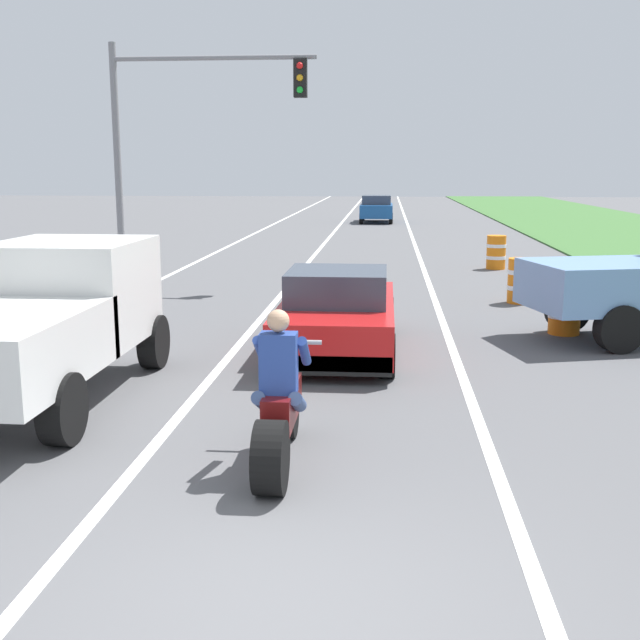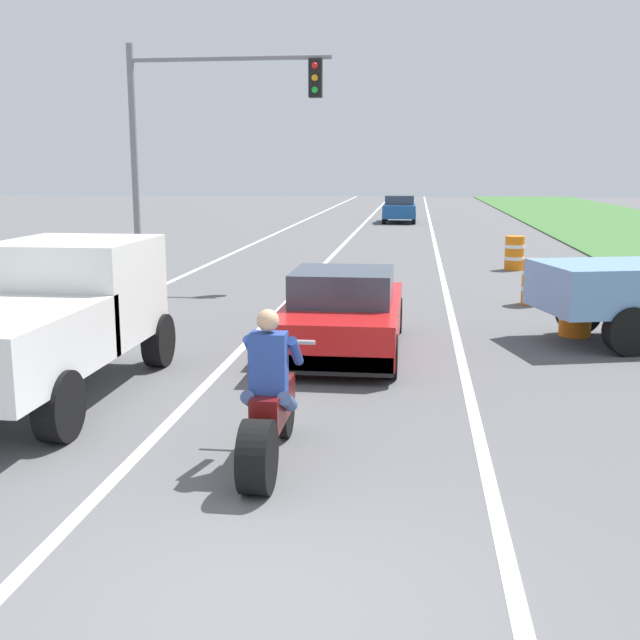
{
  "view_description": "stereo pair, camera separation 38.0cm",
  "coord_description": "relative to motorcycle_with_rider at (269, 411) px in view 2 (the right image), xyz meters",
  "views": [
    {
      "loc": [
        0.67,
        -4.75,
        2.95
      ],
      "look_at": [
        -0.18,
        5.23,
        1.0
      ],
      "focal_mm": 43.76,
      "sensor_mm": 36.0,
      "label": 1
    },
    {
      "loc": [
        1.05,
        -4.71,
        2.95
      ],
      "look_at": [
        -0.18,
        5.23,
        1.0
      ],
      "focal_mm": 43.76,
      "sensor_mm": 36.0,
      "label": 2
    }
  ],
  "objects": [
    {
      "name": "construction_barrel_nearest",
      "position": [
        4.27,
        6.88,
        -0.09
      ],
      "size": [
        0.58,
        0.58,
        1.0
      ],
      "color": "orange",
      "rests_on": "ground"
    },
    {
      "name": "motorcycle_with_rider",
      "position": [
        0.0,
        0.0,
        0.0
      ],
      "size": [
        0.7,
        2.21,
        1.62
      ],
      "color": "black",
      "rests_on": "ground"
    },
    {
      "name": "pickup_truck_left_lane_white",
      "position": [
        -3.3,
        2.12,
        0.51
      ],
      "size": [
        2.02,
        4.8,
        1.98
      ],
      "color": "silver",
      "rests_on": "ground"
    },
    {
      "name": "construction_barrel_far",
      "position": [
        4.29,
        16.21,
        -0.09
      ],
      "size": [
        0.58,
        0.58,
        1.0
      ],
      "color": "orange",
      "rests_on": "ground"
    },
    {
      "name": "traffic_light_mast_near",
      "position": [
        -4.15,
        12.24,
        3.44
      ],
      "size": [
        5.14,
        0.34,
        6.0
      ],
      "color": "gray",
      "rests_on": "ground"
    },
    {
      "name": "ground_plane",
      "position": [
        0.35,
        -2.55,
        -0.59
      ],
      "size": [
        160.0,
        160.0,
        0.0
      ],
      "primitive_type": "plane",
      "color": "#565659"
    },
    {
      "name": "lane_stripe_centre_dashed",
      "position": [
        -1.45,
        17.45,
        -0.59
      ],
      "size": [
        0.14,
        120.0,
        0.01
      ],
      "primitive_type": "cube",
      "color": "white",
      "rests_on": "ground"
    },
    {
      "name": "lane_stripe_right_solid",
      "position": [
        2.15,
        17.45,
        -0.59
      ],
      "size": [
        0.14,
        120.0,
        0.01
      ],
      "primitive_type": "cube",
      "color": "white",
      "rests_on": "ground"
    },
    {
      "name": "lane_stripe_left_solid",
      "position": [
        -5.05,
        17.45,
        -0.59
      ],
      "size": [
        0.14,
        120.0,
        0.01
      ],
      "primitive_type": "cube",
      "color": "white",
      "rests_on": "ground"
    },
    {
      "name": "sports_car_red",
      "position": [
        0.26,
        5.11,
        0.04
      ],
      "size": [
        1.84,
        4.3,
        1.37
      ],
      "color": "red",
      "rests_on": "ground"
    },
    {
      "name": "distant_car_far_ahead",
      "position": [
        0.46,
        36.55,
        0.18
      ],
      "size": [
        1.8,
        4.0,
        1.5
      ],
      "color": "#194C8C",
      "rests_on": "ground"
    },
    {
      "name": "construction_barrel_mid",
      "position": [
        4.02,
        10.17,
        -0.09
      ],
      "size": [
        0.58,
        0.58,
        1.0
      ],
      "color": "orange",
      "rests_on": "ground"
    }
  ]
}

